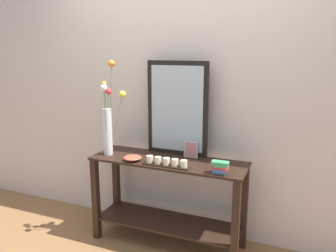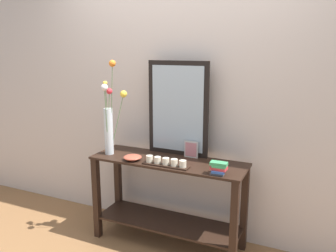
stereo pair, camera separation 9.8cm
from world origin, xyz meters
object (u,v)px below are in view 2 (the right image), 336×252
at_px(mirror_leaning, 178,109).
at_px(picture_frame_small, 191,149).
at_px(console_table, 168,193).
at_px(book_stack, 219,168).
at_px(decorative_bowl, 133,157).
at_px(candle_tray, 166,163).
at_px(tall_vase_left, 110,120).

relative_size(mirror_leaning, picture_frame_small, 5.66).
xyz_separation_m(console_table, book_stack, (0.49, -0.15, 0.35)).
bearing_deg(decorative_bowl, mirror_leaning, 48.33).
relative_size(candle_tray, decorative_bowl, 2.52).
bearing_deg(decorative_bowl, console_table, 25.92).
bearing_deg(candle_tray, console_table, 108.07).
bearing_deg(mirror_leaning, tall_vase_left, -155.61).
bearing_deg(tall_vase_left, console_table, 6.75).
bearing_deg(console_table, mirror_leaning, 86.89).
height_order(console_table, mirror_leaning, mirror_leaning).
height_order(tall_vase_left, candle_tray, tall_vase_left).
relative_size(tall_vase_left, decorative_bowl, 5.34).
bearing_deg(picture_frame_small, tall_vase_left, -163.25).
distance_m(candle_tray, picture_frame_small, 0.31).
bearing_deg(book_stack, tall_vase_left, 175.00).
bearing_deg(decorative_bowl, book_stack, -1.62).
height_order(candle_tray, book_stack, book_stack).
relative_size(console_table, picture_frame_small, 9.17).
xyz_separation_m(console_table, mirror_leaning, (0.01, 0.18, 0.72)).
distance_m(console_table, mirror_leaning, 0.74).
relative_size(tall_vase_left, book_stack, 6.46).
relative_size(console_table, mirror_leaning, 1.62).
distance_m(candle_tray, book_stack, 0.44).
distance_m(mirror_leaning, candle_tray, 0.51).
height_order(console_table, candle_tray, candle_tray).
height_order(console_table, decorative_bowl, decorative_bowl).
bearing_deg(tall_vase_left, book_stack, -5.00).
bearing_deg(console_table, book_stack, -17.34).
bearing_deg(candle_tray, decorative_bowl, 177.58).
bearing_deg(console_table, tall_vase_left, -173.25).
relative_size(mirror_leaning, book_stack, 6.41).
distance_m(picture_frame_small, book_stack, 0.45).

